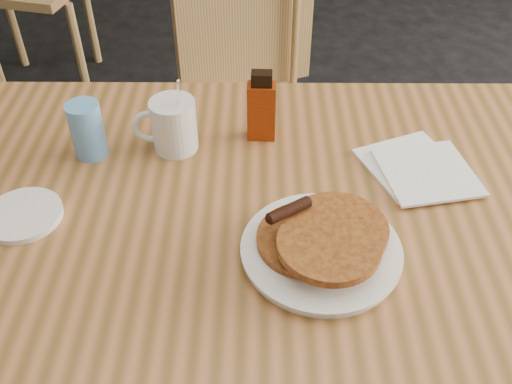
% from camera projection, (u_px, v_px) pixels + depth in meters
% --- Properties ---
extents(main_table, '(1.44, 1.05, 0.75)m').
position_uv_depth(main_table, '(272.00, 223.00, 1.06)').
color(main_table, '#B06C3E').
rests_on(main_table, floor).
extents(chair_main_far, '(0.54, 0.54, 0.96)m').
position_uv_depth(chair_main_far, '(248.00, 77.00, 1.72)').
color(chair_main_far, tan).
rests_on(chair_main_far, floor).
extents(pancake_plate, '(0.27, 0.27, 0.08)m').
position_uv_depth(pancake_plate, '(322.00, 244.00, 0.94)').
color(pancake_plate, white).
rests_on(pancake_plate, main_table).
extents(coffee_mug, '(0.13, 0.09, 0.17)m').
position_uv_depth(coffee_mug, '(172.00, 124.00, 1.14)').
color(coffee_mug, white).
rests_on(coffee_mug, main_table).
extents(syrup_bottle, '(0.06, 0.04, 0.15)m').
position_uv_depth(syrup_bottle, '(262.00, 108.00, 1.16)').
color(syrup_bottle, maroon).
rests_on(syrup_bottle, main_table).
extents(napkin_stack, '(0.22, 0.23, 0.01)m').
position_uv_depth(napkin_stack, '(419.00, 169.00, 1.11)').
color(napkin_stack, white).
rests_on(napkin_stack, main_table).
extents(blue_tumbler, '(0.08, 0.08, 0.12)m').
position_uv_depth(blue_tumbler, '(87.00, 130.00, 1.12)').
color(blue_tumbler, '#619FE5').
rests_on(blue_tumbler, main_table).
extents(side_saucer, '(0.17, 0.17, 0.01)m').
position_uv_depth(side_saucer, '(23.00, 215.00, 1.01)').
color(side_saucer, white).
rests_on(side_saucer, main_table).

